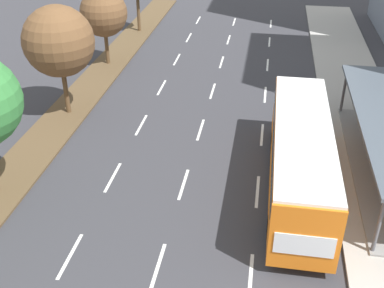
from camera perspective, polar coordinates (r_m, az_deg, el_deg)
name	(u,v)px	position (r m, az deg, el deg)	size (l,w,h in m)	color
median_strip	(79,100)	(31.41, -13.46, 5.20)	(2.60, 52.00, 0.12)	brown
sidewalk_right	(362,121)	(29.71, 19.75, 2.67)	(4.50, 52.00, 0.15)	#ADAAA3
lane_divider_left	(141,125)	(27.81, -6.12, 2.31)	(0.14, 45.95, 0.01)	white
lane_divider_center	(201,130)	(27.15, 1.04, 1.74)	(0.14, 45.95, 0.01)	white
lane_divider_right	(262,135)	(26.93, 8.42, 1.13)	(0.14, 45.95, 0.01)	white
bus	(301,152)	(21.65, 12.94, -0.95)	(2.54, 11.29, 3.37)	orange
median_tree_third	(59,42)	(28.21, -15.75, 11.78)	(4.05, 4.05, 6.44)	brown
median_tree_fourth	(104,13)	(35.78, -10.59, 15.22)	(3.41, 3.41, 5.49)	brown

